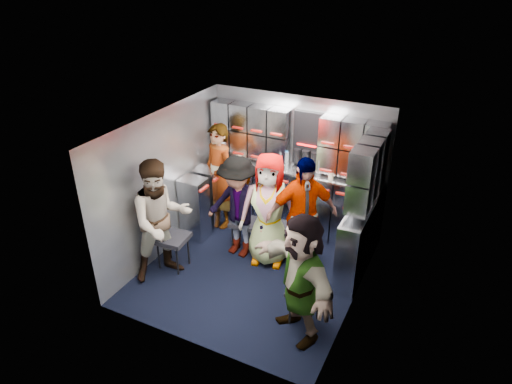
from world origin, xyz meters
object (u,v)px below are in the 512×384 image
at_px(jump_seat_mid_right, 305,238).
at_px(attendant_arc_d, 302,216).
at_px(jump_seat_center, 274,229).
at_px(attendant_arc_c, 269,210).
at_px(attendant_arc_e, 301,278).
at_px(attendant_arc_b, 238,207).
at_px(attendant_arc_a, 161,220).
at_px(jump_seat_near_left, 172,240).
at_px(attendant_standing, 219,177).
at_px(jump_seat_near_right, 305,297).
at_px(jump_seat_mid_left, 244,224).

xyz_separation_m(jump_seat_mid_right, attendant_arc_d, (0.00, -0.18, 0.45)).
relative_size(jump_seat_center, jump_seat_mid_right, 1.11).
relative_size(jump_seat_center, attendant_arc_c, 0.29).
bearing_deg(attendant_arc_e, attendant_arc_b, 177.99).
relative_size(attendant_arc_a, attendant_arc_d, 1.01).
relative_size(jump_seat_near_left, attendant_arc_a, 0.30).
bearing_deg(attendant_standing, jump_seat_near_left, -66.93).
bearing_deg(jump_seat_near_right, jump_seat_center, 128.84).
relative_size(jump_seat_mid_right, attendant_arc_d, 0.26).
bearing_deg(attendant_arc_d, jump_seat_near_left, 166.92).
bearing_deg(jump_seat_center, jump_seat_near_left, -141.08).
height_order(attendant_standing, attendant_arc_a, attendant_arc_a).
relative_size(attendant_arc_a, attendant_arc_b, 1.11).
distance_m(jump_seat_center, jump_seat_mid_right, 0.47).
bearing_deg(attendant_arc_b, jump_seat_mid_right, 21.14).
height_order(jump_seat_center, attendant_arc_b, attendant_arc_b).
bearing_deg(jump_seat_mid_right, attendant_arc_c, -155.25).
height_order(attendant_arc_b, attendant_arc_d, attendant_arc_d).
bearing_deg(attendant_arc_c, jump_seat_near_right, -58.05).
bearing_deg(jump_seat_near_left, attendant_arc_d, 25.57).
bearing_deg(attendant_arc_b, attendant_arc_a, -121.22).
relative_size(jump_seat_mid_left, attendant_arc_d, 0.27).
distance_m(jump_seat_mid_left, attendant_standing, 0.90).
height_order(jump_seat_near_right, attendant_arc_a, attendant_arc_a).
height_order(jump_seat_mid_left, attendant_arc_d, attendant_arc_d).
bearing_deg(jump_seat_mid_left, attendant_arc_a, -122.20).
bearing_deg(attendant_arc_d, attendant_arc_c, 145.52).
bearing_deg(attendant_arc_e, attendant_arc_d, 147.30).
relative_size(jump_seat_near_right, attendant_standing, 0.26).
height_order(jump_seat_mid_right, jump_seat_near_right, jump_seat_mid_right).
bearing_deg(attendant_arc_d, jump_seat_near_right, -104.46).
xyz_separation_m(jump_seat_mid_left, attendant_arc_a, (-0.66, -1.05, 0.45)).
relative_size(jump_seat_mid_right, jump_seat_near_right, 0.97).
bearing_deg(jump_seat_near_left, jump_seat_near_right, -6.08).
height_order(attendant_arc_c, attendant_arc_e, attendant_arc_c).
relative_size(jump_seat_mid_right, attendant_arc_e, 0.28).
distance_m(jump_seat_center, attendant_arc_a, 1.62).
relative_size(jump_seat_mid_left, jump_seat_near_right, 1.01).
bearing_deg(jump_seat_mid_left, attendant_arc_b, -90.00).
height_order(jump_seat_near_left, attendant_arc_a, attendant_arc_a).
height_order(attendant_arc_c, attendant_arc_d, attendant_arc_d).
bearing_deg(attendant_standing, jump_seat_mid_right, 10.70).
relative_size(attendant_standing, attendant_arc_b, 1.10).
xyz_separation_m(jump_seat_near_left, attendant_arc_e, (2.02, -0.40, 0.34)).
bearing_deg(attendant_arc_b, attendant_arc_c, 10.42).
distance_m(jump_seat_mid_left, attendant_arc_d, 1.03).
distance_m(jump_seat_mid_right, attendant_arc_e, 1.46).
xyz_separation_m(jump_seat_mid_left, jump_seat_mid_right, (0.92, 0.07, -0.02)).
relative_size(jump_seat_near_left, attendant_standing, 0.30).
distance_m(jump_seat_center, attendant_arc_b, 0.61).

